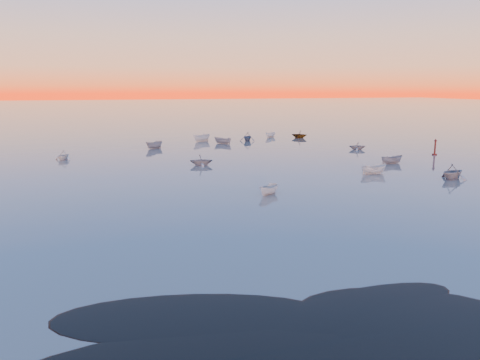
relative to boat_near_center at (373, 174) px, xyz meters
name	(u,v)px	position (x,y,z in m)	size (l,w,h in m)	color
ground	(162,132)	(-20.56, 65.83, 0.00)	(600.00, 600.00, 0.00)	#605750
mud_lobes	(393,312)	(-20.56, -35.17, 0.01)	(140.00, 6.00, 0.07)	black
moored_fleet	(197,159)	(-20.56, 18.83, 0.00)	(124.00, 58.00, 1.20)	silver
boat_near_center	(373,174)	(0.00, 0.00, 0.00)	(3.67, 1.55, 1.27)	silver
channel_marker	(435,148)	(19.66, 12.62, 1.14)	(0.81, 0.81, 2.89)	#3F100D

